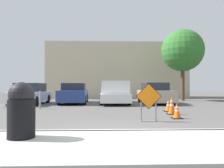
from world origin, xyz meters
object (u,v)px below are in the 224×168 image
(traffic_cone_third, at_px, (168,105))
(bollard_second, at_px, (9,100))
(bollard_nearest, at_px, (40,99))
(parked_car_second, at_px, (74,94))
(traffic_cone_second, at_px, (172,105))
(trash_bin, at_px, (21,110))
(parked_car_nearest, at_px, (30,94))
(road_closed_sign, at_px, (149,100))
(pickup_truck, at_px, (115,94))
(traffic_cone_nearest, at_px, (177,111))
(parked_car_third, at_px, (155,94))

(traffic_cone_third, bearing_deg, bollard_second, 169.81)
(bollard_nearest, bearing_deg, parked_car_second, 71.71)
(parked_car_second, height_order, bollard_second, parked_car_second)
(traffic_cone_second, height_order, trash_bin, trash_bin)
(parked_car_nearest, relative_size, bollard_nearest, 4.68)
(road_closed_sign, height_order, bollard_second, road_closed_sign)
(trash_bin, relative_size, bollard_nearest, 1.20)
(pickup_truck, height_order, bollard_second, pickup_truck)
(pickup_truck, height_order, bollard_nearest, pickup_truck)
(traffic_cone_second, xyz_separation_m, pickup_truck, (-2.26, 5.98, 0.32))
(traffic_cone_nearest, height_order, parked_car_third, parked_car_third)
(traffic_cone_nearest, bearing_deg, traffic_cone_third, 81.06)
(traffic_cone_nearest, distance_m, pickup_truck, 7.58)
(road_closed_sign, height_order, trash_bin, road_closed_sign)
(traffic_cone_second, bearing_deg, traffic_cone_third, 80.88)
(pickup_truck, bearing_deg, traffic_cone_third, 117.09)
(traffic_cone_second, xyz_separation_m, trash_bin, (-4.73, -4.92, 0.34))
(traffic_cone_nearest, xyz_separation_m, bollard_nearest, (-6.35, 3.93, 0.23))
(road_closed_sign, distance_m, parked_car_nearest, 10.39)
(traffic_cone_third, relative_size, bollard_nearest, 0.63)
(pickup_truck, bearing_deg, bollard_nearest, 38.55)
(traffic_cone_nearest, height_order, parked_car_nearest, parked_car_nearest)
(traffic_cone_nearest, relative_size, bollard_second, 0.62)
(parked_car_nearest, bearing_deg, trash_bin, 108.66)
(parked_car_nearest, height_order, bollard_second, parked_car_nearest)
(traffic_cone_third, xyz_separation_m, bollard_second, (-8.41, 1.51, 0.21))
(road_closed_sign, height_order, traffic_cone_nearest, road_closed_sign)
(traffic_cone_third, bearing_deg, parked_car_third, 84.14)
(traffic_cone_third, xyz_separation_m, pickup_truck, (-2.44, 4.87, 0.42))
(bollard_nearest, xyz_separation_m, bollard_second, (-1.68, 0.00, -0.00))
(parked_car_nearest, xyz_separation_m, bollard_second, (-0.03, -3.28, -0.17))
(traffic_cone_second, bearing_deg, trash_bin, -133.86)
(road_closed_sign, relative_size, parked_car_nearest, 0.29)
(road_closed_sign, distance_m, parked_car_third, 8.59)
(bollard_second, bearing_deg, trash_bin, -65.09)
(traffic_cone_second, bearing_deg, bollard_nearest, 158.17)
(traffic_cone_nearest, height_order, bollard_second, bollard_second)
(parked_car_second, relative_size, trash_bin, 3.85)
(traffic_cone_nearest, relative_size, parked_car_second, 0.13)
(trash_bin, bearing_deg, bollard_nearest, 103.59)
(road_closed_sign, relative_size, traffic_cone_third, 2.17)
(trash_bin, bearing_deg, traffic_cone_second, 46.14)
(road_closed_sign, height_order, pickup_truck, pickup_truck)
(trash_bin, bearing_deg, road_closed_sign, 41.74)
(traffic_cone_third, height_order, pickup_truck, pickup_truck)
(traffic_cone_third, xyz_separation_m, bollard_nearest, (-6.73, 1.51, 0.22))
(traffic_cone_nearest, relative_size, bollard_nearest, 0.61)
(parked_car_second, distance_m, pickup_truck, 3.04)
(road_closed_sign, xyz_separation_m, bollard_nearest, (-5.12, 4.60, -0.22))
(traffic_cone_second, bearing_deg, pickup_truck, 110.70)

